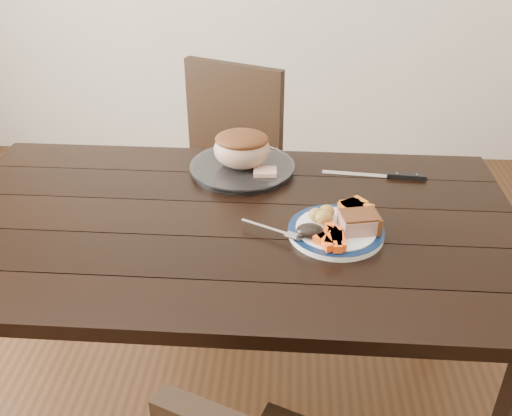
# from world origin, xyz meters

# --- Properties ---
(ground) EXTENTS (4.00, 4.00, 0.00)m
(ground) POSITION_xyz_m (0.00, 0.00, 0.00)
(ground) COLOR #472B16
(ground) RESTS_ON ground
(dining_table) EXTENTS (1.61, 0.91, 0.75)m
(dining_table) POSITION_xyz_m (0.00, 0.00, 0.66)
(dining_table) COLOR black
(dining_table) RESTS_ON ground
(chair_far) EXTENTS (0.55, 0.56, 0.93)m
(chair_far) POSITION_xyz_m (-0.11, 0.73, 0.52)
(chair_far) COLOR black
(chair_far) RESTS_ON ground
(dinner_plate) EXTENTS (0.25, 0.25, 0.02)m
(dinner_plate) POSITION_xyz_m (0.29, -0.06, 0.76)
(dinner_plate) COLOR white
(dinner_plate) RESTS_ON dining_table
(plate_rim) EXTENTS (0.25, 0.25, 0.02)m
(plate_rim) POSITION_xyz_m (0.29, -0.06, 0.77)
(plate_rim) COLOR #0C1E3F
(plate_rim) RESTS_ON dinner_plate
(serving_platter) EXTENTS (0.32, 0.32, 0.02)m
(serving_platter) POSITION_xyz_m (0.02, 0.29, 0.76)
(serving_platter) COLOR white
(serving_platter) RESTS_ON dining_table
(pork_slice) EXTENTS (0.11, 0.09, 0.04)m
(pork_slice) POSITION_xyz_m (0.35, -0.06, 0.79)
(pork_slice) COLOR tan
(pork_slice) RESTS_ON dinner_plate
(roasted_potatoes) EXTENTS (0.07, 0.07, 0.04)m
(roasted_potatoes) POSITION_xyz_m (0.26, -0.02, 0.79)
(roasted_potatoes) COLOR gold
(roasted_potatoes) RESTS_ON dinner_plate
(carrot_batons) EXTENTS (0.08, 0.12, 0.02)m
(carrot_batons) POSITION_xyz_m (0.28, -0.12, 0.78)
(carrot_batons) COLOR #FB5715
(carrot_batons) RESTS_ON dinner_plate
(pumpkin_wedges) EXTENTS (0.10, 0.09, 0.04)m
(pumpkin_wedges) POSITION_xyz_m (0.34, 0.01, 0.79)
(pumpkin_wedges) COLOR orange
(pumpkin_wedges) RESTS_ON dinner_plate
(dark_mushroom) EXTENTS (0.07, 0.05, 0.03)m
(dark_mushroom) POSITION_xyz_m (0.22, -0.10, 0.79)
(dark_mushroom) COLOR black
(dark_mushroom) RESTS_ON dinner_plate
(fork) EXTENTS (0.17, 0.10, 0.00)m
(fork) POSITION_xyz_m (0.14, -0.08, 0.77)
(fork) COLOR silver
(fork) RESTS_ON dinner_plate
(roast_joint) EXTENTS (0.18, 0.15, 0.12)m
(roast_joint) POSITION_xyz_m (0.02, 0.29, 0.82)
(roast_joint) COLOR tan
(roast_joint) RESTS_ON serving_platter
(cut_slice) EXTENTS (0.07, 0.06, 0.02)m
(cut_slice) POSITION_xyz_m (0.09, 0.23, 0.78)
(cut_slice) COLOR tan
(cut_slice) RESTS_ON serving_platter
(carving_knife) EXTENTS (0.32, 0.05, 0.01)m
(carving_knife) POSITION_xyz_m (0.49, 0.28, 0.76)
(carving_knife) COLOR silver
(carving_knife) RESTS_ON dining_table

